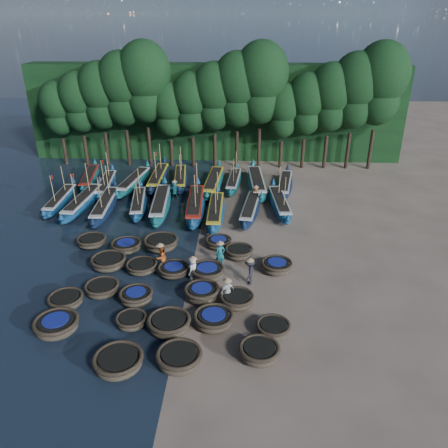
{
  "coord_description": "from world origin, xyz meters",
  "views": [
    {
      "loc": [
        3.21,
        -24.53,
        14.67
      ],
      "look_at": [
        1.88,
        3.14,
        1.3
      ],
      "focal_mm": 35.0,
      "sensor_mm": 36.0,
      "label": 1
    }
  ],
  "objects_px": {
    "long_boat_10": "(106,185)",
    "coracle_15": "(109,262)",
    "coracle_7": "(169,323)",
    "fisherman_3": "(250,271)",
    "coracle_4": "(259,352)",
    "fisherman_5": "(175,189)",
    "coracle_2": "(118,362)",
    "long_boat_6": "(216,212)",
    "coracle_14": "(237,300)",
    "coracle_17": "(174,270)",
    "long_boat_3": "(139,203)",
    "coracle_3": "(179,358)",
    "coracle_10": "(66,300)",
    "long_boat_13": "(180,179)",
    "long_boat_15": "(234,181)",
    "coracle_22": "(161,243)",
    "long_boat_14": "(213,183)",
    "coracle_20": "(92,241)",
    "long_boat_2": "(105,206)",
    "coracle_9": "(273,328)",
    "fisherman_0": "(193,268)",
    "coracle_12": "(136,296)",
    "coracle_18": "(207,272)",
    "long_boat_5": "(195,205)",
    "coracle_5": "(57,325)",
    "long_boat_0": "(60,200)",
    "fisherman_6": "(256,194)",
    "long_boat_11": "(134,182)",
    "long_boat_9": "(90,178)",
    "coracle_13": "(202,293)",
    "long_boat_7": "(251,209)",
    "coracle_8": "(214,319)",
    "coracle_21": "(126,246)",
    "coracle_24": "(239,252)",
    "coracle_11": "(102,288)",
    "fisherman_2": "(161,256)",
    "long_boat_4": "(161,204)",
    "coracle_23": "(219,242)",
    "fisherman_1": "(220,253)",
    "long_boat_12": "(158,178)",
    "coracle_6": "(131,321)",
    "fisherman_4": "(227,290)"
  },
  "relations": [
    {
      "from": "coracle_10",
      "to": "long_boat_2",
      "type": "xyz_separation_m",
      "value": [
        -1.57,
        12.77,
        0.17
      ]
    },
    {
      "from": "coracle_14",
      "to": "coracle_17",
      "type": "relative_size",
      "value": 1.15
    },
    {
      "from": "coracle_22",
      "to": "long_boat_15",
      "type": "height_order",
      "value": "long_boat_15"
    },
    {
      "from": "coracle_4",
      "to": "fisherman_5",
      "type": "height_order",
      "value": "fisherman_5"
    },
    {
      "from": "long_boat_14",
      "to": "fisherman_0",
      "type": "xyz_separation_m",
      "value": [
        -0.14,
        -15.49,
        0.26
      ]
    },
    {
      "from": "fisherman_1",
      "to": "coracle_8",
      "type": "bearing_deg",
      "value": -111.98
    },
    {
      "from": "coracle_3",
      "to": "coracle_7",
      "type": "distance_m",
      "value": 2.59
    },
    {
      "from": "coracle_21",
      "to": "long_boat_14",
      "type": "distance_m",
      "value": 13.19
    },
    {
      "from": "coracle_21",
      "to": "coracle_24",
      "type": "height_order",
      "value": "coracle_24"
    },
    {
      "from": "coracle_21",
      "to": "long_boat_2",
      "type": "distance_m",
      "value": 7.26
    },
    {
      "from": "coracle_12",
      "to": "long_boat_3",
      "type": "bearing_deg",
      "value": 102.23
    },
    {
      "from": "coracle_21",
      "to": "long_boat_7",
      "type": "bearing_deg",
      "value": 37.2
    },
    {
      "from": "coracle_11",
      "to": "fisherman_2",
      "type": "relative_size",
      "value": 1.06
    },
    {
      "from": "coracle_20",
      "to": "fisherman_4",
      "type": "relative_size",
      "value": 1.33
    },
    {
      "from": "coracle_6",
      "to": "long_boat_11",
      "type": "bearing_deg",
      "value": 102.97
    },
    {
      "from": "coracle_13",
      "to": "long_boat_11",
      "type": "height_order",
      "value": "long_boat_11"
    },
    {
      "from": "coracle_5",
      "to": "fisherman_3",
      "type": "bearing_deg",
      "value": 26.85
    },
    {
      "from": "coracle_11",
      "to": "long_boat_7",
      "type": "relative_size",
      "value": 0.27
    },
    {
      "from": "long_boat_5",
      "to": "long_boat_6",
      "type": "bearing_deg",
      "value": -35.19
    },
    {
      "from": "coracle_4",
      "to": "coracle_5",
      "type": "height_order",
      "value": "coracle_5"
    },
    {
      "from": "coracle_3",
      "to": "coracle_10",
      "type": "distance_m",
      "value": 8.1
    },
    {
      "from": "coracle_7",
      "to": "fisherman_3",
      "type": "height_order",
      "value": "fisherman_3"
    },
    {
      "from": "coracle_20",
      "to": "long_boat_2",
      "type": "xyz_separation_m",
      "value": [
        -0.74,
        5.81,
        0.18
      ]
    },
    {
      "from": "coracle_14",
      "to": "long_boat_3",
      "type": "relative_size",
      "value": 0.32
    },
    {
      "from": "coracle_2",
      "to": "long_boat_7",
      "type": "xyz_separation_m",
      "value": [
        6.1,
        17.35,
        0.08
      ]
    },
    {
      "from": "coracle_22",
      "to": "long_boat_14",
      "type": "relative_size",
      "value": 0.3
    },
    {
      "from": "long_boat_10",
      "to": "coracle_15",
      "type": "bearing_deg",
      "value": -80.16
    },
    {
      "from": "coracle_5",
      "to": "coracle_10",
      "type": "bearing_deg",
      "value": 99.5
    },
    {
      "from": "coracle_14",
      "to": "long_boat_14",
      "type": "relative_size",
      "value": 0.27
    },
    {
      "from": "long_boat_4",
      "to": "fisherman_2",
      "type": "relative_size",
      "value": 4.41
    },
    {
      "from": "coracle_4",
      "to": "long_boat_13",
      "type": "distance_m",
      "value": 24.22
    },
    {
      "from": "long_boat_9",
      "to": "long_boat_10",
      "type": "height_order",
      "value": "long_boat_10"
    },
    {
      "from": "coracle_2",
      "to": "long_boat_6",
      "type": "bearing_deg",
      "value": 78.68
    },
    {
      "from": "long_boat_0",
      "to": "fisherman_6",
      "type": "relative_size",
      "value": 4.43
    },
    {
      "from": "coracle_14",
      "to": "long_boat_15",
      "type": "height_order",
      "value": "long_boat_15"
    },
    {
      "from": "fisherman_2",
      "to": "fisherman_0",
      "type": "bearing_deg",
      "value": 88.82
    },
    {
      "from": "coracle_18",
      "to": "long_boat_12",
      "type": "xyz_separation_m",
      "value": [
        -6.06,
        16.44,
        0.08
      ]
    },
    {
      "from": "long_boat_11",
      "to": "coracle_15",
      "type": "bearing_deg",
      "value": -75.48
    },
    {
      "from": "coracle_12",
      "to": "long_boat_15",
      "type": "height_order",
      "value": "long_boat_15"
    },
    {
      "from": "coracle_12",
      "to": "long_boat_13",
      "type": "relative_size",
      "value": 0.28
    },
    {
      "from": "coracle_23",
      "to": "coracle_10",
      "type": "bearing_deg",
      "value": -137.94
    },
    {
      "from": "coracle_18",
      "to": "long_boat_14",
      "type": "xyz_separation_m",
      "value": [
        -0.7,
        15.34,
        0.1
      ]
    },
    {
      "from": "coracle_9",
      "to": "coracle_2",
      "type": "bearing_deg",
      "value": -158.96
    },
    {
      "from": "fisherman_0",
      "to": "coracle_3",
      "type": "bearing_deg",
      "value": 22.39
    },
    {
      "from": "coracle_8",
      "to": "coracle_10",
      "type": "relative_size",
      "value": 1.24
    },
    {
      "from": "coracle_17",
      "to": "long_boat_5",
      "type": "height_order",
      "value": "long_boat_5"
    },
    {
      "from": "long_boat_3",
      "to": "long_boat_4",
      "type": "xyz_separation_m",
      "value": [
        1.9,
        -0.26,
        0.09
      ]
    },
    {
      "from": "coracle_3",
      "to": "long_boat_7",
      "type": "distance_m",
      "value": 17.35
    },
    {
      "from": "coracle_17",
      "to": "long_boat_2",
      "type": "relative_size",
      "value": 0.25
    },
    {
      "from": "coracle_4",
      "to": "coracle_20",
      "type": "xyz_separation_m",
      "value": [
        -11.4,
        10.57,
        -0.05
      ]
    }
  ]
}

